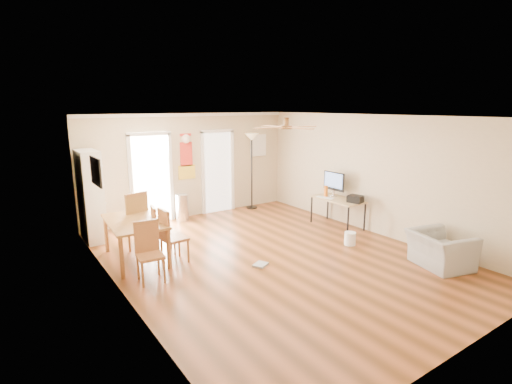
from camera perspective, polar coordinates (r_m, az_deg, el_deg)
floor at (r=7.42m, az=2.66°, el=-9.54°), size 7.00×7.00×0.00m
ceiling at (r=6.88m, az=2.89°, el=10.96°), size 5.50×7.00×0.00m
wall_back at (r=10.00m, az=-9.48°, el=3.82°), size 5.50×0.04×2.60m
wall_front at (r=4.84m, az=28.88°, el=-6.98°), size 5.50×0.04×2.60m
wall_left at (r=5.84m, az=-19.28°, el=-2.94°), size 0.04×7.00×2.60m
wall_right at (r=8.94m, az=16.96°, el=2.42°), size 0.04×7.00×2.60m
crown_molding at (r=6.88m, az=2.88°, el=10.63°), size 5.50×7.00×0.08m
kitchen_doorway at (r=9.64m, az=-15.04°, el=1.73°), size 0.90×0.10×2.10m
bathroom_doorway at (r=10.36m, az=-5.64°, el=2.83°), size 0.80×0.10×2.10m
wall_decal at (r=9.90m, az=-10.14°, el=5.17°), size 0.46×0.03×1.10m
ac_grille at (r=10.94m, az=0.33°, el=6.84°), size 0.50×0.04×0.60m
framed_poster at (r=7.10m, az=-22.37°, el=2.78°), size 0.04×0.66×0.48m
ceiling_fan at (r=6.65m, az=4.46°, el=9.42°), size 1.24×1.24×0.20m
bookshelf at (r=8.78m, az=-23.01°, el=-0.55°), size 0.44×0.88×1.90m
dining_table at (r=7.52m, az=-17.16°, el=-6.74°), size 1.01×1.57×0.76m
dining_chair_right_a at (r=7.68m, az=-13.34°, el=-5.41°), size 0.44×0.44×0.93m
dining_chair_right_b at (r=7.21m, az=-11.85°, el=-6.23°), size 0.44×0.44×1.00m
dining_chair_near at (r=6.53m, az=-15.21°, el=-8.56°), size 0.44×0.44×0.97m
dining_chair_far at (r=8.16m, az=-17.66°, el=-3.85°), size 0.56×0.56×1.13m
trash_can at (r=9.75m, az=-10.73°, el=-2.26°), size 0.39×0.39×0.66m
torchiere_lamp at (r=10.64m, az=-0.62°, el=3.03°), size 0.48×0.48×2.06m
computer_desk at (r=9.34m, az=11.77°, el=-2.95°), size 0.62×1.25×0.67m
imac at (r=9.41m, az=11.28°, el=1.11°), size 0.23×0.63×0.58m
keyboard at (r=9.28m, az=10.05°, el=-0.80°), size 0.24×0.43×0.02m
printer at (r=8.98m, az=14.32°, el=-0.98°), size 0.34×0.37×0.16m
orange_bottle at (r=9.38m, az=10.17°, el=0.12°), size 0.11×0.11×0.27m
wastebasket_a at (r=8.24m, az=13.57°, el=-6.62°), size 0.23×0.23×0.26m
floor_cloth at (r=7.06m, az=0.65°, el=-10.57°), size 0.32×0.30×0.04m
armchair at (r=7.63m, az=25.29°, el=-7.65°), size 1.07×1.15×0.62m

